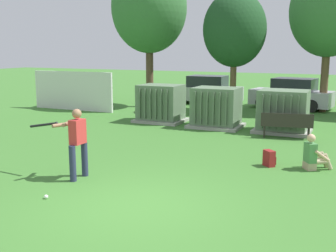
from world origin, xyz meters
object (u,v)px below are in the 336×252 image
object	(u,v)px
parked_car_left_of_center	(292,94)
batter	(76,140)
backpack	(269,158)
transformer_mid_west	(216,108)
parked_car_leftmost	(206,90)
transformer_mid_east	(283,112)
sports_ball	(46,197)
seated_spectator	(314,155)
park_bench	(287,124)
transformer_west	(161,104)

from	to	relation	value
parked_car_left_of_center	batter	bearing A→B (deg)	-101.64
backpack	transformer_mid_west	bearing A→B (deg)	122.47
parked_car_leftmost	transformer_mid_east	bearing A→B (deg)	-51.23
transformer_mid_east	sports_ball	bearing A→B (deg)	-109.76
seated_spectator	park_bench	bearing A→B (deg)	109.06
sports_ball	parked_car_left_of_center	world-z (taller)	parked_car_left_of_center
transformer_mid_east	parked_car_leftmost	world-z (taller)	same
transformer_mid_west	parked_car_left_of_center	bearing A→B (deg)	73.49
parked_car_leftmost	batter	bearing A→B (deg)	-82.81
park_bench	parked_car_leftmost	bearing A→B (deg)	126.20
parked_car_leftmost	transformer_west	bearing A→B (deg)	-87.52
transformer_mid_east	parked_car_leftmost	size ratio (longest dim) A/B	0.50
sports_ball	batter	bearing A→B (deg)	100.37
transformer_west	parked_car_leftmost	bearing A→B (deg)	92.48
transformer_mid_east	sports_ball	world-z (taller)	transformer_mid_east
transformer_west	transformer_mid_west	bearing A→B (deg)	-4.98
transformer_mid_west	transformer_mid_east	size ratio (longest dim) A/B	1.00
parked_car_left_of_center	parked_car_leftmost	bearing A→B (deg)	178.18
transformer_west	batter	distance (m)	8.32
sports_ball	backpack	size ratio (longest dim) A/B	0.20
transformer_mid_west	backpack	distance (m)	5.81
sports_ball	park_bench	bearing A→B (deg)	66.02
transformer_west	parked_car_left_of_center	xyz separation A→B (m)	(4.63, 6.59, -0.04)
transformer_mid_west	parked_car_leftmost	world-z (taller)	same
batter	backpack	bearing A→B (deg)	36.53
transformer_west	park_bench	bearing A→B (deg)	-12.84
seated_spectator	transformer_mid_west	bearing A→B (deg)	131.96
transformer_mid_east	parked_car_left_of_center	size ratio (longest dim) A/B	0.48
transformer_mid_west	parked_car_leftmost	bearing A→B (deg)	112.59
transformer_mid_east	parked_car_leftmost	xyz separation A→B (m)	(-5.55, 6.90, -0.04)
sports_ball	transformer_west	bearing A→B (deg)	100.91
park_bench	batter	xyz separation A→B (m)	(-3.98, -6.89, 0.44)
park_bench	seated_spectator	distance (m)	3.88
transformer_mid_west	backpack	bearing A→B (deg)	-57.53
sports_ball	parked_car_left_of_center	xyz separation A→B (m)	(2.77, 16.21, 0.71)
transformer_mid_west	parked_car_left_of_center	xyz separation A→B (m)	(2.02, 6.81, -0.04)
park_bench	sports_ball	xyz separation A→B (m)	(-3.72, -8.35, -0.49)
transformer_west	parked_car_left_of_center	world-z (taller)	same
parked_car_leftmost	parked_car_left_of_center	distance (m)	4.92
transformer_mid_west	park_bench	distance (m)	3.15
seated_spectator	batter	bearing A→B (deg)	-148.36
batter	sports_ball	bearing A→B (deg)	-79.63
transformer_mid_east	transformer_mid_west	bearing A→B (deg)	-178.60
sports_ball	seated_spectator	bearing A→B (deg)	43.31
transformer_west	sports_ball	xyz separation A→B (m)	(1.86, -9.62, -0.74)
transformer_west	sports_ball	size ratio (longest dim) A/B	23.33
parked_car_leftmost	sports_ball	bearing A→B (deg)	-82.52
sports_ball	parked_car_left_of_center	distance (m)	16.46
batter	sports_ball	size ratio (longest dim) A/B	19.33
backpack	parked_car_leftmost	distance (m)	13.30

